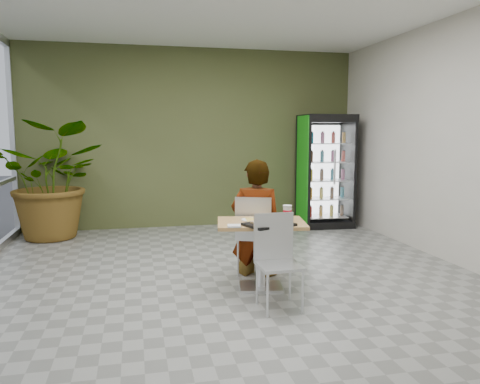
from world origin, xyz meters
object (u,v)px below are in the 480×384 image
at_px(chair_near, 276,253).
at_px(soda_cup, 287,213).
at_px(potted_plant, 54,180).
at_px(cafeteria_tray, 269,224).
at_px(beverage_fridge, 326,171).
at_px(seated_woman, 256,230).
at_px(chair_far, 254,229).
at_px(dining_table, 261,241).

bearing_deg(chair_near, soda_cup, 59.65).
xyz_separation_m(soda_cup, potted_plant, (-2.87, 3.18, 0.11)).
height_order(cafeteria_tray, beverage_fridge, beverage_fridge).
xyz_separation_m(seated_woman, soda_cup, (0.20, -0.57, 0.29)).
xyz_separation_m(chair_far, soda_cup, (0.23, -0.53, 0.27)).
relative_size(seated_woman, beverage_fridge, 0.84).
xyz_separation_m(chair_near, cafeteria_tray, (0.01, 0.28, 0.23)).
distance_m(cafeteria_tray, beverage_fridge, 3.92).
bearing_deg(chair_near, seated_woman, 84.75).
relative_size(dining_table, seated_woman, 0.61).
bearing_deg(chair_far, beverage_fridge, -105.51).
distance_m(seated_woman, cafeteria_tray, 0.81).
bearing_deg(seated_woman, dining_table, 102.95).
xyz_separation_m(beverage_fridge, potted_plant, (-4.65, 0.05, -0.06)).
bearing_deg(potted_plant, cafeteria_tray, -52.34).
bearing_deg(beverage_fridge, soda_cup, -116.07).
distance_m(chair_far, soda_cup, 0.64).
bearing_deg(chair_far, seated_woman, -109.12).
height_order(beverage_fridge, potted_plant, beverage_fridge).
bearing_deg(chair_far, dining_table, 106.48).
relative_size(chair_near, seated_woman, 0.54).
xyz_separation_m(seated_woman, cafeteria_tray, (-0.07, -0.78, 0.22)).
height_order(chair_near, beverage_fridge, beverage_fridge).
xyz_separation_m(chair_far, seated_woman, (0.04, 0.04, -0.01)).
bearing_deg(chair_far, chair_near, 110.14).
bearing_deg(potted_plant, dining_table, -50.51).
relative_size(seated_woman, cafeteria_tray, 3.59).
relative_size(soda_cup, cafeteria_tray, 0.37).
height_order(chair_far, seated_woman, seated_woman).
distance_m(chair_near, cafeteria_tray, 0.36).
bearing_deg(chair_far, soda_cup, 135.91).
bearing_deg(cafeteria_tray, soda_cup, 37.39).
bearing_deg(soda_cup, seated_woman, 108.80).
xyz_separation_m(chair_far, chair_near, (-0.04, -1.02, -0.03)).
bearing_deg(potted_plant, seated_woman, -44.21).
relative_size(chair_near, potted_plant, 0.48).
relative_size(seated_woman, potted_plant, 0.90).
bearing_deg(soda_cup, chair_far, 113.74).
bearing_deg(chair_near, cafeteria_tray, 87.56).
xyz_separation_m(cafeteria_tray, beverage_fridge, (2.04, 3.33, 0.25)).
bearing_deg(chair_near, dining_table, 90.22).
height_order(dining_table, soda_cup, soda_cup).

